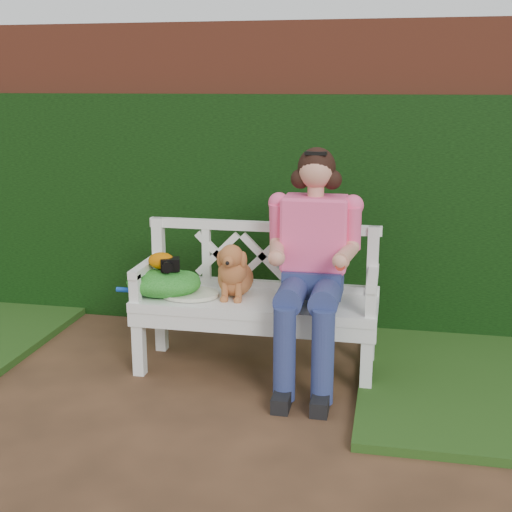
# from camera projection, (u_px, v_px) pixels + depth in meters

# --- Properties ---
(ground) EXTENTS (60.00, 60.00, 0.00)m
(ground) POSITION_uv_depth(u_px,v_px,m) (147.00, 422.00, 3.69)
(ground) COLOR #382518
(brick_wall) EXTENTS (10.00, 0.30, 2.20)m
(brick_wall) POSITION_uv_depth(u_px,v_px,m) (228.00, 174.00, 5.23)
(brick_wall) COLOR brown
(brick_wall) RESTS_ON ground
(ivy_hedge) EXTENTS (10.00, 0.18, 1.70)m
(ivy_hedge) POSITION_uv_depth(u_px,v_px,m) (222.00, 211.00, 5.08)
(ivy_hedge) COLOR #12390D
(ivy_hedge) RESTS_ON ground
(garden_bench) EXTENTS (1.61, 0.67, 0.48)m
(garden_bench) POSITION_uv_depth(u_px,v_px,m) (256.00, 334.00, 4.30)
(garden_bench) COLOR white
(garden_bench) RESTS_ON ground
(seated_woman) EXTENTS (0.74, 0.89, 1.39)m
(seated_woman) POSITION_uv_depth(u_px,v_px,m) (313.00, 268.00, 4.10)
(seated_woman) COLOR #F84C5B
(seated_woman) RESTS_ON ground
(dog) EXTENTS (0.28, 0.35, 0.36)m
(dog) POSITION_uv_depth(u_px,v_px,m) (235.00, 269.00, 4.23)
(dog) COLOR #965A39
(dog) RESTS_ON garden_bench
(tennis_racket) EXTENTS (0.70, 0.31, 0.03)m
(tennis_racket) POSITION_uv_depth(u_px,v_px,m) (184.00, 294.00, 4.28)
(tennis_racket) COLOR white
(tennis_racket) RESTS_ON garden_bench
(green_bag) EXTENTS (0.55, 0.47, 0.16)m
(green_bag) POSITION_uv_depth(u_px,v_px,m) (164.00, 282.00, 4.30)
(green_bag) COLOR #157227
(green_bag) RESTS_ON garden_bench
(camera_item) EXTENTS (0.14, 0.12, 0.08)m
(camera_item) POSITION_uv_depth(u_px,v_px,m) (170.00, 264.00, 4.25)
(camera_item) COLOR black
(camera_item) RESTS_ON green_bag
(baseball_glove) EXTENTS (0.17, 0.13, 0.11)m
(baseball_glove) POSITION_uv_depth(u_px,v_px,m) (161.00, 261.00, 4.29)
(baseball_glove) COLOR #BB5F01
(baseball_glove) RESTS_ON green_bag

